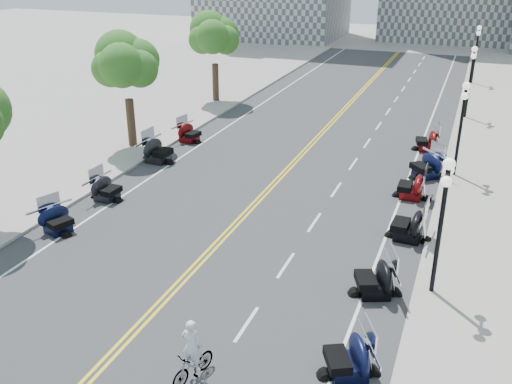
% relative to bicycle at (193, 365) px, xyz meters
% --- Properties ---
extents(ground, '(160.00, 160.00, 0.00)m').
position_rel_bicycle_xyz_m(ground, '(-2.76, 2.90, -0.49)').
color(ground, gray).
extents(road, '(16.00, 90.00, 0.01)m').
position_rel_bicycle_xyz_m(road, '(-2.76, 12.90, -0.48)').
color(road, '#333335').
rests_on(road, ground).
extents(centerline_yellow_a, '(0.12, 90.00, 0.00)m').
position_rel_bicycle_xyz_m(centerline_yellow_a, '(-2.88, 12.90, -0.47)').
color(centerline_yellow_a, yellow).
rests_on(centerline_yellow_a, road).
extents(centerline_yellow_b, '(0.12, 90.00, 0.00)m').
position_rel_bicycle_xyz_m(centerline_yellow_b, '(-2.64, 12.90, -0.47)').
color(centerline_yellow_b, yellow).
rests_on(centerline_yellow_b, road).
extents(edge_line_north, '(0.12, 90.00, 0.00)m').
position_rel_bicycle_xyz_m(edge_line_north, '(3.64, 12.90, -0.47)').
color(edge_line_north, white).
rests_on(edge_line_north, road).
extents(edge_line_south, '(0.12, 90.00, 0.00)m').
position_rel_bicycle_xyz_m(edge_line_south, '(-9.16, 12.90, -0.47)').
color(edge_line_south, white).
rests_on(edge_line_south, road).
extents(lane_dash_6, '(0.12, 2.00, 0.00)m').
position_rel_bicycle_xyz_m(lane_dash_6, '(0.44, 2.90, -0.47)').
color(lane_dash_6, white).
rests_on(lane_dash_6, road).
extents(lane_dash_7, '(0.12, 2.00, 0.00)m').
position_rel_bicycle_xyz_m(lane_dash_7, '(0.44, 6.90, -0.47)').
color(lane_dash_7, white).
rests_on(lane_dash_7, road).
extents(lane_dash_8, '(0.12, 2.00, 0.00)m').
position_rel_bicycle_xyz_m(lane_dash_8, '(0.44, 10.90, -0.47)').
color(lane_dash_8, white).
rests_on(lane_dash_8, road).
extents(lane_dash_9, '(0.12, 2.00, 0.00)m').
position_rel_bicycle_xyz_m(lane_dash_9, '(0.44, 14.90, -0.47)').
color(lane_dash_9, white).
rests_on(lane_dash_9, road).
extents(lane_dash_10, '(0.12, 2.00, 0.00)m').
position_rel_bicycle_xyz_m(lane_dash_10, '(0.44, 18.90, -0.47)').
color(lane_dash_10, white).
rests_on(lane_dash_10, road).
extents(lane_dash_11, '(0.12, 2.00, 0.00)m').
position_rel_bicycle_xyz_m(lane_dash_11, '(0.44, 22.90, -0.47)').
color(lane_dash_11, white).
rests_on(lane_dash_11, road).
extents(lane_dash_12, '(0.12, 2.00, 0.00)m').
position_rel_bicycle_xyz_m(lane_dash_12, '(0.44, 26.90, -0.47)').
color(lane_dash_12, white).
rests_on(lane_dash_12, road).
extents(lane_dash_13, '(0.12, 2.00, 0.00)m').
position_rel_bicycle_xyz_m(lane_dash_13, '(0.44, 30.90, -0.47)').
color(lane_dash_13, white).
rests_on(lane_dash_13, road).
extents(lane_dash_14, '(0.12, 2.00, 0.00)m').
position_rel_bicycle_xyz_m(lane_dash_14, '(0.44, 34.90, -0.47)').
color(lane_dash_14, white).
rests_on(lane_dash_14, road).
extents(lane_dash_15, '(0.12, 2.00, 0.00)m').
position_rel_bicycle_xyz_m(lane_dash_15, '(0.44, 38.90, -0.47)').
color(lane_dash_15, white).
rests_on(lane_dash_15, road).
extents(lane_dash_16, '(0.12, 2.00, 0.00)m').
position_rel_bicycle_xyz_m(lane_dash_16, '(0.44, 42.90, -0.47)').
color(lane_dash_16, white).
rests_on(lane_dash_16, road).
extents(lane_dash_17, '(0.12, 2.00, 0.00)m').
position_rel_bicycle_xyz_m(lane_dash_17, '(0.44, 46.90, -0.47)').
color(lane_dash_17, white).
rests_on(lane_dash_17, road).
extents(lane_dash_18, '(0.12, 2.00, 0.00)m').
position_rel_bicycle_xyz_m(lane_dash_18, '(0.44, 50.90, -0.47)').
color(lane_dash_18, white).
rests_on(lane_dash_18, road).
extents(lane_dash_19, '(0.12, 2.00, 0.00)m').
position_rel_bicycle_xyz_m(lane_dash_19, '(0.44, 54.90, -0.47)').
color(lane_dash_19, white).
rests_on(lane_dash_19, road).
extents(sidewalk_north, '(5.00, 90.00, 0.15)m').
position_rel_bicycle_xyz_m(sidewalk_north, '(7.74, 12.90, -0.41)').
color(sidewalk_north, '#9E9991').
rests_on(sidewalk_north, ground).
extents(sidewalk_south, '(5.00, 90.00, 0.15)m').
position_rel_bicycle_xyz_m(sidewalk_south, '(-13.26, 12.90, -0.41)').
color(sidewalk_south, '#9E9991').
rests_on(sidewalk_south, ground).
extents(street_lamp_2, '(0.50, 1.20, 4.90)m').
position_rel_bicycle_xyz_m(street_lamp_2, '(5.84, 6.90, 2.11)').
color(street_lamp_2, black).
rests_on(street_lamp_2, sidewalk_north).
extents(street_lamp_3, '(0.50, 1.20, 4.90)m').
position_rel_bicycle_xyz_m(street_lamp_3, '(5.84, 18.90, 2.11)').
color(street_lamp_3, black).
rests_on(street_lamp_3, sidewalk_north).
extents(street_lamp_4, '(0.50, 1.20, 4.90)m').
position_rel_bicycle_xyz_m(street_lamp_4, '(5.84, 30.90, 2.11)').
color(street_lamp_4, black).
rests_on(street_lamp_4, sidewalk_north).
extents(street_lamp_5, '(0.50, 1.20, 4.90)m').
position_rel_bicycle_xyz_m(street_lamp_5, '(5.84, 42.90, 2.11)').
color(street_lamp_5, black).
rests_on(street_lamp_5, sidewalk_north).
extents(tree_3, '(4.80, 4.80, 9.20)m').
position_rel_bicycle_xyz_m(tree_3, '(-12.76, 16.90, 4.26)').
color(tree_3, '#235619').
rests_on(tree_3, sidewalk_south).
extents(tree_4, '(4.80, 4.80, 9.20)m').
position_rel_bicycle_xyz_m(tree_4, '(-12.76, 28.90, 4.26)').
color(tree_4, '#235619').
rests_on(tree_4, sidewalk_south).
extents(motorcycle_n_5, '(2.66, 2.66, 1.38)m').
position_rel_bicycle_xyz_m(motorcycle_n_5, '(4.02, 1.75, 0.20)').
color(motorcycle_n_5, black).
rests_on(motorcycle_n_5, road).
extents(motorcycle_n_6, '(2.65, 2.65, 1.42)m').
position_rel_bicycle_xyz_m(motorcycle_n_6, '(3.96, 6.16, 0.23)').
color(motorcycle_n_6, black).
rests_on(motorcycle_n_6, road).
extents(motorcycle_n_7, '(2.22, 2.22, 1.48)m').
position_rel_bicycle_xyz_m(motorcycle_n_7, '(4.51, 10.83, 0.25)').
color(motorcycle_n_7, black).
rests_on(motorcycle_n_7, road).
extents(motorcycle_n_8, '(2.00, 2.00, 1.40)m').
position_rel_bicycle_xyz_m(motorcycle_n_8, '(4.07, 15.24, 0.21)').
color(motorcycle_n_8, '#590A0C').
rests_on(motorcycle_n_8, road).
extents(motorcycle_n_9, '(2.99, 2.99, 1.49)m').
position_rel_bicycle_xyz_m(motorcycle_n_9, '(4.44, 18.29, 0.26)').
color(motorcycle_n_9, black).
rests_on(motorcycle_n_9, road).
extents(motorcycle_n_10, '(2.35, 2.35, 1.39)m').
position_rel_bicycle_xyz_m(motorcycle_n_10, '(4.03, 22.86, 0.21)').
color(motorcycle_n_10, '#590A0C').
rests_on(motorcycle_n_10, road).
extents(motorcycle_s_6, '(2.38, 2.38, 1.29)m').
position_rel_bicycle_xyz_m(motorcycle_s_6, '(-9.58, 6.04, 0.16)').
color(motorcycle_s_6, black).
rests_on(motorcycle_s_6, road).
extents(motorcycle_s_7, '(1.98, 1.98, 1.30)m').
position_rel_bicycle_xyz_m(motorcycle_s_7, '(-9.62, 9.67, 0.17)').
color(motorcycle_s_7, black).
rests_on(motorcycle_s_7, road).
extents(motorcycle_s_8, '(2.31, 2.31, 1.53)m').
position_rel_bicycle_xyz_m(motorcycle_s_8, '(-10.00, 15.20, 0.28)').
color(motorcycle_s_8, black).
rests_on(motorcycle_s_8, road).
extents(motorcycle_s_9, '(2.17, 2.17, 1.31)m').
position_rel_bicycle_xyz_m(motorcycle_s_9, '(-10.05, 19.15, 0.17)').
color(motorcycle_s_9, '#590A0C').
rests_on(motorcycle_s_9, road).
extents(bicycle, '(0.92, 1.68, 0.97)m').
position_rel_bicycle_xyz_m(bicycle, '(0.00, 0.00, 0.00)').
color(bicycle, '#A51414').
rests_on(bicycle, road).
extents(cyclist_rider, '(0.60, 0.39, 1.64)m').
position_rel_bicycle_xyz_m(cyclist_rider, '(0.00, 0.00, 1.31)').
color(cyclist_rider, white).
rests_on(cyclist_rider, bicycle).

